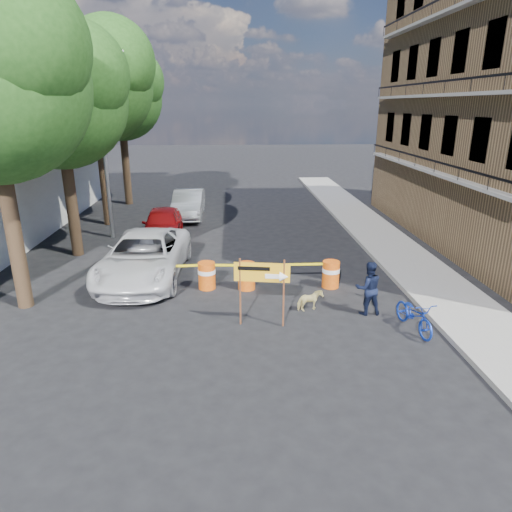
{
  "coord_description": "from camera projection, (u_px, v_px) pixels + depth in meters",
  "views": [
    {
      "loc": [
        -0.54,
        -11.0,
        5.8
      ],
      "look_at": [
        0.21,
        2.5,
        1.3
      ],
      "focal_mm": 32.0,
      "sensor_mm": 36.0,
      "label": 1
    }
  ],
  "objects": [
    {
      "name": "bicycle",
      "position": [
        416.0,
        300.0,
        12.06
      ],
      "size": [
        0.76,
        1.01,
        1.75
      ],
      "primitive_type": "imported",
      "rotation": [
        0.0,
        0.0,
        0.17
      ],
      "color": "#1637B8",
      "rests_on": "ground"
    },
    {
      "name": "ground",
      "position": [
        253.0,
        331.0,
        12.28
      ],
      "size": [
        120.0,
        120.0,
        0.0
      ],
      "primitive_type": "plane",
      "color": "black",
      "rests_on": "ground"
    },
    {
      "name": "sedan_silver",
      "position": [
        188.0,
        204.0,
        24.52
      ],
      "size": [
        1.57,
        4.41,
        1.45
      ],
      "primitive_type": "imported",
      "rotation": [
        0.0,
        0.0,
        -0.01
      ],
      "color": "#B3B7BB",
      "rests_on": "ground"
    },
    {
      "name": "detour_sign",
      "position": [
        269.0,
        278.0,
        12.14
      ],
      "size": [
        1.49,
        0.39,
        1.93
      ],
      "rotation": [
        0.0,
        0.0,
        -0.15
      ],
      "color": "#592D19",
      "rests_on": "ground"
    },
    {
      "name": "tree_mid_b",
      "position": [
        96.0,
        84.0,
        21.18
      ],
      "size": [
        5.67,
        5.4,
        9.62
      ],
      "color": "#332316",
      "rests_on": "ground"
    },
    {
      "name": "sedan_red",
      "position": [
        163.0,
        224.0,
        20.5
      ],
      "size": [
        1.86,
        4.2,
        1.4
      ],
      "primitive_type": "imported",
      "rotation": [
        0.0,
        0.0,
        0.05
      ],
      "color": "maroon",
      "rests_on": "ground"
    },
    {
      "name": "pedestrian",
      "position": [
        368.0,
        288.0,
        13.08
      ],
      "size": [
        0.8,
        0.63,
        1.59
      ],
      "primitive_type": "imported",
      "rotation": [
        0.0,
        0.0,
        3.18
      ],
      "color": "black",
      "rests_on": "ground"
    },
    {
      "name": "barrel_mid_right",
      "position": [
        247.0,
        275.0,
        14.96
      ],
      "size": [
        0.58,
        0.58,
        0.9
      ],
      "color": "#D2410C",
      "rests_on": "ground"
    },
    {
      "name": "tree_far",
      "position": [
        121.0,
        97.0,
        26.07
      ],
      "size": [
        5.04,
        4.8,
        8.84
      ],
      "color": "#332316",
      "rests_on": "ground"
    },
    {
      "name": "suv_white",
      "position": [
        144.0,
        257.0,
        15.79
      ],
      "size": [
        2.89,
        5.81,
        1.58
      ],
      "primitive_type": "imported",
      "rotation": [
        0.0,
        0.0,
        -0.05
      ],
      "color": "silver",
      "rests_on": "ground"
    },
    {
      "name": "tree_mid_a",
      "position": [
        60.0,
        99.0,
        16.66
      ],
      "size": [
        5.25,
        5.0,
        8.68
      ],
      "color": "#332316",
      "rests_on": "ground"
    },
    {
      "name": "streetlamp",
      "position": [
        104.0,
        139.0,
        19.59
      ],
      "size": [
        1.25,
        0.18,
        8.0
      ],
      "color": "gray",
      "rests_on": "ground"
    },
    {
      "name": "sidewalk_east",
      "position": [
        400.0,
        255.0,
        18.27
      ],
      "size": [
        2.4,
        40.0,
        0.15
      ],
      "primitive_type": "cube",
      "color": "gray",
      "rests_on": "ground"
    },
    {
      "name": "barrel_far_right",
      "position": [
        331.0,
        274.0,
        15.11
      ],
      "size": [
        0.58,
        0.58,
        0.9
      ],
      "color": "#D2410C",
      "rests_on": "ground"
    },
    {
      "name": "barrel_far_left",
      "position": [
        140.0,
        278.0,
        14.77
      ],
      "size": [
        0.58,
        0.58,
        0.9
      ],
      "color": "#D2410C",
      "rests_on": "ground"
    },
    {
      "name": "dog",
      "position": [
        310.0,
        301.0,
        13.41
      ],
      "size": [
        0.82,
        0.56,
        0.63
      ],
      "primitive_type": "imported",
      "rotation": [
        0.0,
        0.0,
        1.9
      ],
      "color": "#D6C77B",
      "rests_on": "ground"
    },
    {
      "name": "barrel_mid_left",
      "position": [
        207.0,
        275.0,
        14.99
      ],
      "size": [
        0.58,
        0.58,
        0.9
      ],
      "color": "#D2410C",
      "rests_on": "ground"
    }
  ]
}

